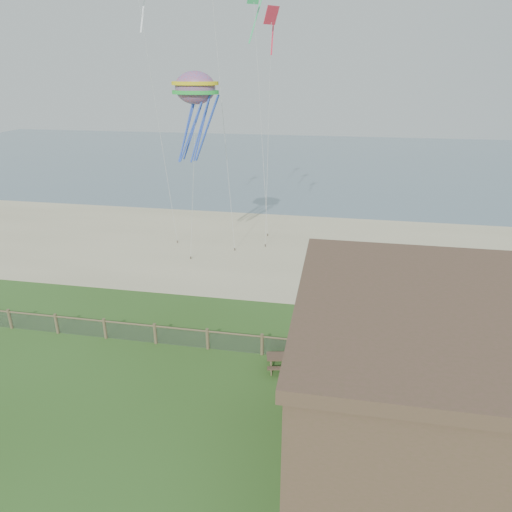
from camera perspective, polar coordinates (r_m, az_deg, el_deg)
The scene contains 10 objects.
ground at distance 21.10m, azimuth -10.81°, elevation -20.16°, with size 160.00×160.00×0.00m, color #2E4F1B.
sand_beach at distance 39.55m, azimuth 0.38°, elevation 1.12°, with size 72.00×20.00×0.02m, color tan.
ocean at distance 81.89m, azimuth 5.88°, elevation 11.87°, with size 160.00×68.00×0.02m, color slate.
chainlink_fence at distance 25.28m, azimuth -6.07°, elevation -10.41°, with size 36.20×0.20×1.25m, color brown, non-canonical shape.
motel_deck at distance 24.68m, azimuth 24.64°, elevation -14.27°, with size 15.00×2.00×0.50m, color brown.
picnic_table at distance 23.79m, azimuth 3.73°, elevation -13.03°, with size 1.92×1.45×0.81m, color brown, non-canonical shape.
octopus_kite at distance 31.30m, azimuth -7.46°, elevation 17.16°, with size 3.06×2.16×6.31m, color #FE3528, non-canonical shape.
kite_white at distance 35.27m, azimuth -14.45°, elevation 28.37°, with size 1.13×0.70×2.62m, color white, non-canonical shape.
kite_red at distance 33.14m, azimuth 1.92°, elevation 26.66°, with size 1.15×0.70×2.56m, color #E32841, non-canonical shape.
kite_green at distance 36.30m, azimuth -0.26°, elevation 28.22°, with size 1.09×0.70×3.10m, color #34C66B, non-canonical shape.
Camera 1 is at (6.43, -14.43, 13.98)m, focal length 32.00 mm.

